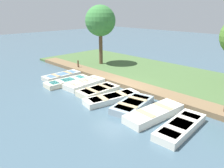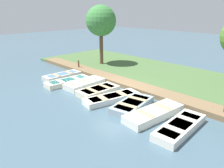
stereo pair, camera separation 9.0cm
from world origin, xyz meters
name	(u,v)px [view 1 (the left image)]	position (x,y,z in m)	size (l,w,h in m)	color
ground_plane	(113,92)	(0.00, 0.00, 0.00)	(80.00, 80.00, 0.00)	#425B6B
shore_bank	(157,75)	(-5.00, 0.00, 0.10)	(8.00, 24.00, 0.19)	#476638
dock_walkway	(129,84)	(-1.57, 0.00, 0.15)	(1.29, 21.57, 0.30)	brown
rowboat_0	(62,76)	(0.67, -5.05, 0.16)	(2.97, 1.10, 0.33)	beige
rowboat_1	(68,82)	(1.22, -3.43, 0.18)	(3.29, 1.24, 0.36)	beige
rowboat_2	(85,84)	(0.65, -2.17, 0.20)	(2.92, 1.41, 0.40)	silver
rowboat_3	(98,91)	(0.87, -0.47, 0.19)	(2.69, 1.30, 0.38)	beige
rowboat_4	(112,98)	(1.07, 0.99, 0.18)	(3.51, 1.68, 0.36)	silver
rowboat_5	(133,105)	(0.96, 2.47, 0.19)	(2.99, 1.76, 0.39)	#8C9EA8
rowboat_6	(154,113)	(0.98, 3.91, 0.21)	(3.46, 1.43, 0.41)	silver
rowboat_7	(181,127)	(1.21, 5.46, 0.19)	(3.26, 1.25, 0.38)	silver
mooring_post_near	(78,65)	(-1.52, -5.89, 0.46)	(0.12, 0.12, 0.92)	brown
park_tree_far_left	(100,21)	(-4.10, -5.79, 4.08)	(2.73, 2.73, 5.48)	brown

